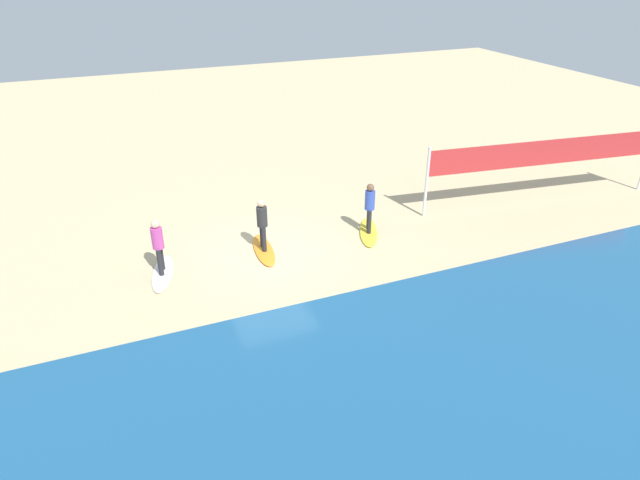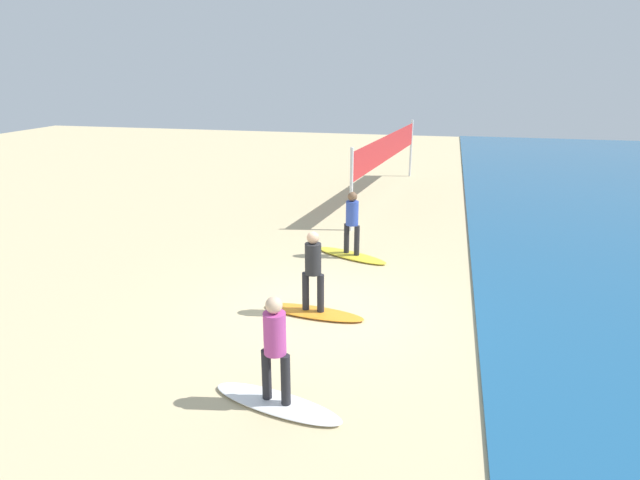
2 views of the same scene
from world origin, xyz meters
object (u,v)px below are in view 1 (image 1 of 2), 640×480
Objects in this scene: surfer_orange at (262,221)px; surfboard_white at (163,273)px; surfer_yellow at (370,204)px; volleyball_net at (545,155)px; surfboard_orange at (264,250)px; surfer_white at (158,243)px; surfboard_yellow at (368,232)px.

surfer_orange is 3.25m from surfboard_white.
surfer_yellow is 6.88m from volleyball_net.
surfboard_white is at bearing 4.07° from surfer_orange.
surfer_yellow and surfer_orange have the same top height.
surfboard_orange is 1.28× the size of surfer_white.
surfboard_yellow and surfboard_white have the same top height.
surfer_yellow reaches higher than surfboard_yellow.
surfer_yellow is 1.00× the size of surfer_white.
surfer_white is at bearing -79.59° from surfboard_orange.
surfer_orange is at bearing 107.78° from surfboard_white.
surfboard_white is (6.61, 0.08, -0.99)m from surfer_yellow.
surfer_yellow is 6.69m from surfboard_white.
surfer_white is (3.08, 0.22, 0.99)m from surfboard_orange.
surfboard_yellow is 3.67m from surfer_orange.
surfboard_white is at bearing -79.59° from surfboard_orange.
surfboard_yellow is at bearing 180.00° from surfer_yellow.
volleyball_net is at bearing 178.67° from surfer_orange.
volleyball_net is at bearing 103.62° from surfboard_white.
surfer_orange is (3.53, -0.14, 0.00)m from surfer_yellow.
volleyball_net is (-13.45, 0.02, 0.75)m from surfer_white.
volleyball_net is at bearing 95.01° from surfboard_orange.
surfer_yellow is 0.78× the size of surfboard_white.
surfboard_orange is at bearing -1.33° from volleyball_net.
surfer_orange is at bearing -2.28° from surfer_yellow.
surfboard_white is 1.28× the size of surfer_white.
surfboard_orange is (3.53, -0.14, 0.00)m from surfboard_yellow.
volleyball_net is at bearing 179.16° from surfer_yellow.
surfboard_white is (6.61, 0.08, 0.00)m from surfboard_yellow.
surfboard_white is 13.56m from volleyball_net.
surfboard_yellow is 6.69m from surfer_white.
surfboard_white is at bearing 90.00° from surfer_white.
surfer_yellow is at bearing -179.32° from surfer_white.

